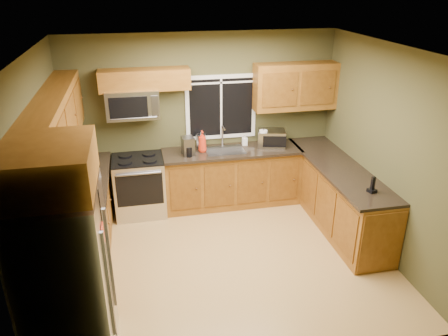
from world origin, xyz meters
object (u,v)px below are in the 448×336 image
object	(u,v)px
refrigerator	(68,281)
paper_towel_roll	(263,139)
range	(140,186)
toaster_oven	(271,138)
soap_bottle_b	(245,140)
soap_bottle_c	(191,145)
coffee_maker	(188,147)
cordless_phone	(372,188)
kettle	(201,141)
soap_bottle_a	(202,141)
microwave	(133,104)

from	to	relation	value
refrigerator	paper_towel_roll	xyz separation A→B (m)	(2.65, 2.78, 0.19)
range	toaster_oven	bearing A→B (deg)	1.22
soap_bottle_b	soap_bottle_c	xyz separation A→B (m)	(-0.88, -0.04, -0.01)
coffee_maker	soap_bottle_b	size ratio (longest dim) A/B	1.55
refrigerator	paper_towel_roll	bearing A→B (deg)	46.32
paper_towel_roll	toaster_oven	bearing A→B (deg)	14.38
soap_bottle_b	paper_towel_roll	bearing A→B (deg)	-34.35
soap_bottle_c	refrigerator	bearing A→B (deg)	-117.62
range	soap_bottle_c	size ratio (longest dim) A/B	5.83
coffee_maker	soap_bottle_c	bearing A→B (deg)	71.04
coffee_maker	soap_bottle_c	world-z (taller)	coffee_maker
range	cordless_phone	distance (m)	3.41
toaster_oven	soap_bottle_b	distance (m)	0.43
coffee_maker	soap_bottle_c	size ratio (longest dim) A/B	1.75
kettle	soap_bottle_a	xyz separation A→B (m)	(-0.00, -0.14, 0.04)
microwave	paper_towel_roll	xyz separation A→B (m)	(1.96, -0.13, -0.64)
paper_towel_roll	soap_bottle_b	world-z (taller)	paper_towel_roll
microwave	soap_bottle_b	bearing A→B (deg)	1.44
soap_bottle_a	kettle	bearing A→B (deg)	89.62
microwave	toaster_oven	distance (m)	2.21
range	microwave	bearing A→B (deg)	90.02
soap_bottle_c	cordless_phone	world-z (taller)	cordless_phone
microwave	soap_bottle_b	world-z (taller)	microwave
kettle	soap_bottle_b	bearing A→B (deg)	-0.11
soap_bottle_a	soap_bottle_b	bearing A→B (deg)	11.34
paper_towel_roll	range	bearing A→B (deg)	-179.81
refrigerator	microwave	world-z (taller)	microwave
toaster_oven	soap_bottle_a	bearing A→B (deg)	-179.57
range	soap_bottle_c	world-z (taller)	soap_bottle_c
paper_towel_roll	cordless_phone	world-z (taller)	paper_towel_roll
kettle	paper_towel_roll	bearing A→B (deg)	-10.25
refrigerator	kettle	world-z (taller)	refrigerator
microwave	soap_bottle_a	size ratio (longest dim) A/B	2.28
range	paper_towel_roll	xyz separation A→B (m)	(1.96, 0.01, 0.62)
refrigerator	cordless_phone	size ratio (longest dim) A/B	8.48
refrigerator	toaster_oven	size ratio (longest dim) A/B	3.68
coffee_maker	soap_bottle_b	xyz separation A→B (m)	(0.94, 0.24, -0.04)
range	toaster_oven	distance (m)	2.20
coffee_maker	range	bearing A→B (deg)	175.81
microwave	toaster_oven	size ratio (longest dim) A/B	1.55
coffee_maker	soap_bottle_a	size ratio (longest dim) A/B	0.85
range	paper_towel_roll	world-z (taller)	paper_towel_roll
paper_towel_roll	cordless_phone	xyz separation A→B (m)	(0.90, -1.78, -0.08)
toaster_oven	coffee_maker	distance (m)	1.35
range	microwave	size ratio (longest dim) A/B	1.23
microwave	soap_bottle_b	xyz separation A→B (m)	(1.71, 0.04, -0.70)
microwave	soap_bottle_c	world-z (taller)	microwave
coffee_maker	paper_towel_roll	size ratio (longest dim) A/B	0.88
range	kettle	distance (m)	1.18
range	microwave	distance (m)	1.27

